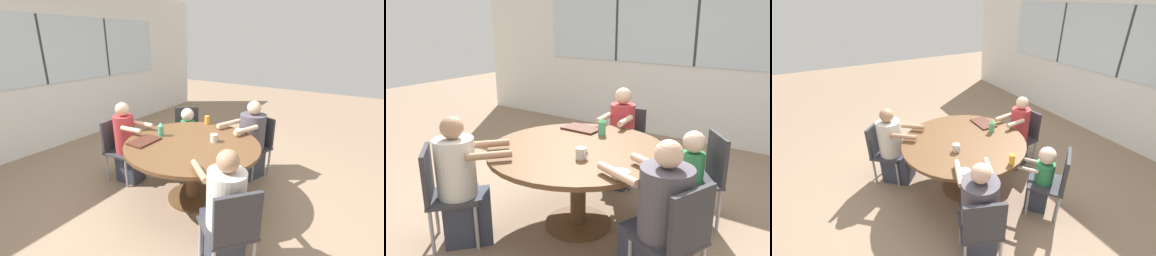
# 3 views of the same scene
# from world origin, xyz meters

# --- Properties ---
(ground_plane) EXTENTS (16.00, 16.00, 0.00)m
(ground_plane) POSITION_xyz_m (0.00, 0.00, 0.00)
(ground_plane) COLOR #8C725B
(wall_back_with_windows) EXTENTS (8.40, 0.08, 2.80)m
(wall_back_with_windows) POSITION_xyz_m (0.00, 3.01, 1.42)
(wall_back_with_windows) COLOR silver
(wall_back_with_windows) RESTS_ON ground_plane
(dining_table) EXTENTS (1.56, 1.56, 0.75)m
(dining_table) POSITION_xyz_m (0.00, 0.00, 0.62)
(dining_table) COLOR brown
(dining_table) RESTS_ON ground_plane
(chair_for_woman_green_shirt) EXTENTS (0.52, 0.52, 0.85)m
(chair_for_woman_green_shirt) POSITION_xyz_m (1.08, -0.41, 0.50)
(chair_for_woman_green_shirt) COLOR #333338
(chair_for_woman_green_shirt) RESTS_ON ground_plane
(chair_for_man_blue_shirt) EXTENTS (0.56, 0.56, 0.85)m
(chair_for_man_blue_shirt) POSITION_xyz_m (-0.75, -0.87, 0.50)
(chair_for_man_blue_shirt) COLOR #333338
(chair_for_man_blue_shirt) RESTS_ON ground_plane
(chair_for_man_teal_shirt) EXTENTS (0.44, 0.44, 0.85)m
(chair_for_man_teal_shirt) POSITION_xyz_m (-0.13, 1.14, 0.50)
(chair_for_man_teal_shirt) COLOR #333338
(chair_for_man_teal_shirt) RESTS_ON ground_plane
(chair_for_toddler) EXTENTS (0.56, 0.56, 0.85)m
(chair_for_toddler) POSITION_xyz_m (0.91, 0.70, 0.50)
(chair_for_toddler) COLOR #333338
(chair_for_toddler) RESTS_ON ground_plane
(person_woman_green_shirt) EXTENTS (0.72, 0.55, 1.10)m
(person_woman_green_shirt) POSITION_xyz_m (0.92, -0.35, 0.48)
(person_woman_green_shirt) COLOR #333847
(person_woman_green_shirt) RESTS_ON ground_plane
(person_man_blue_shirt) EXTENTS (0.61, 0.64, 1.10)m
(person_man_blue_shirt) POSITION_xyz_m (-0.64, -0.75, 0.49)
(person_man_blue_shirt) COLOR #333847
(person_man_blue_shirt) RESTS_ON ground_plane
(person_man_teal_shirt) EXTENTS (0.33, 0.53, 1.11)m
(person_man_teal_shirt) POSITION_xyz_m (-0.11, 0.98, 0.51)
(person_man_teal_shirt) COLOR #333847
(person_man_teal_shirt) RESTS_ON ground_plane
(person_toddler) EXTENTS (0.43, 0.40, 0.88)m
(person_toddler) POSITION_xyz_m (0.79, 0.61, 0.43)
(person_toddler) COLOR #333847
(person_toddler) RESTS_ON ground_plane
(food_tray_dark) EXTENTS (0.37, 0.23, 0.02)m
(food_tray_dark) POSITION_xyz_m (-0.29, 0.48, 0.76)
(food_tray_dark) COLOR #472319
(food_tray_dark) RESTS_ON dining_table
(coffee_mug) EXTENTS (0.09, 0.09, 0.09)m
(coffee_mug) POSITION_xyz_m (0.17, -0.20, 0.79)
(coffee_mug) COLOR beige
(coffee_mug) RESTS_ON dining_table
(sippy_cup) EXTENTS (0.08, 0.08, 0.17)m
(sippy_cup) POSITION_xyz_m (-0.03, 0.44, 0.83)
(sippy_cup) COLOR #4CA57F
(sippy_cup) RESTS_ON dining_table
(juice_glass) EXTENTS (0.07, 0.07, 0.12)m
(juice_glass) POSITION_xyz_m (0.69, 0.21, 0.80)
(juice_glass) COLOR gold
(juice_glass) RESTS_ON dining_table
(bowl_white_shallow) EXTENTS (0.13, 0.13, 0.04)m
(bowl_white_shallow) POSITION_xyz_m (0.60, -0.33, 0.77)
(bowl_white_shallow) COLOR silver
(bowl_white_shallow) RESTS_ON dining_table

